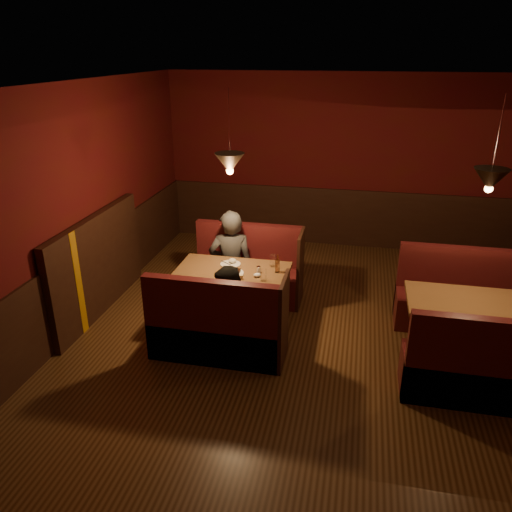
% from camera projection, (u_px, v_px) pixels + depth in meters
% --- Properties ---
extents(room, '(6.02, 7.02, 2.92)m').
position_uv_depth(room, '(299.00, 264.00, 5.44)').
color(room, '#47280F').
rests_on(room, ground).
extents(main_table, '(1.37, 0.83, 0.96)m').
position_uv_depth(main_table, '(233.00, 283.00, 6.13)').
color(main_table, brown).
rests_on(main_table, ground).
extents(main_bench_far, '(1.51, 0.54, 1.03)m').
position_uv_depth(main_bench_far, '(249.00, 275.00, 6.91)').
color(main_bench_far, '#4F1218').
rests_on(main_bench_far, ground).
extents(main_bench_near, '(1.51, 0.54, 1.03)m').
position_uv_depth(main_bench_near, '(218.00, 332.00, 5.51)').
color(main_bench_near, '#4F1218').
rests_on(main_bench_near, ground).
extents(second_table, '(1.27, 0.81, 0.71)m').
position_uv_depth(second_table, '(465.00, 316.00, 5.44)').
color(second_table, brown).
rests_on(second_table, ground).
extents(second_bench_far, '(1.40, 0.52, 1.00)m').
position_uv_depth(second_bench_far, '(454.00, 302.00, 6.20)').
color(second_bench_far, '#4F1218').
rests_on(second_bench_far, ground).
extents(second_bench_near, '(1.40, 0.52, 1.00)m').
position_uv_depth(second_bench_near, '(478.00, 374.00, 4.83)').
color(second_bench_near, '#4F1218').
rests_on(second_bench_near, ground).
extents(diner_a, '(0.68, 0.54, 1.64)m').
position_uv_depth(diner_a, '(231.00, 244.00, 6.64)').
color(diner_a, '#3A3A3A').
rests_on(diner_a, ground).
extents(diner_b, '(0.76, 0.63, 1.39)m').
position_uv_depth(diner_b, '(231.00, 297.00, 5.49)').
color(diner_b, black).
rests_on(diner_b, ground).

